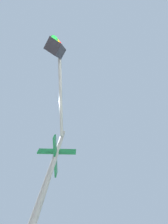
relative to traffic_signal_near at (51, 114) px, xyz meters
The scene contains 1 object.
traffic_signal_near is the anchor object (origin of this frame).
Camera 1 is at (-6.61, -4.93, 1.18)m, focal length 21.91 mm.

